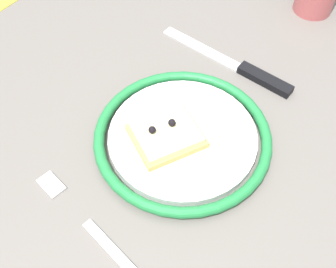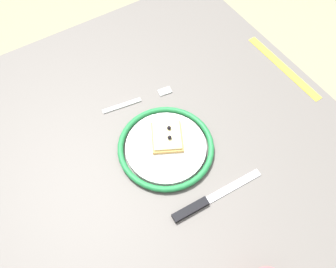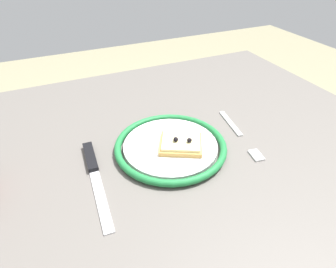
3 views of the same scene
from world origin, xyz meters
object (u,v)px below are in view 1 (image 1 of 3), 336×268
at_px(dining_table, 162,186).
at_px(pizza_slice_near, 164,133).
at_px(fork, 90,226).
at_px(plate, 183,137).
at_px(knife, 247,71).

height_order(dining_table, pizza_slice_near, pizza_slice_near).
xyz_separation_m(dining_table, fork, (-0.14, 0.00, 0.10)).
distance_m(plate, fork, 0.17).
bearing_deg(pizza_slice_near, fork, -179.27).
height_order(dining_table, fork, fork).
distance_m(plate, pizza_slice_near, 0.03).
bearing_deg(plate, fork, 174.50).
height_order(dining_table, knife, knife).
xyz_separation_m(plate, fork, (-0.17, 0.02, -0.01)).
bearing_deg(pizza_slice_near, dining_table, -162.66).
bearing_deg(knife, dining_table, 174.20).
bearing_deg(plate, pizza_slice_near, 133.95).
bearing_deg(fork, plate, -5.50).
xyz_separation_m(knife, fork, (-0.34, 0.02, -0.00)).
relative_size(dining_table, plate, 4.23).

